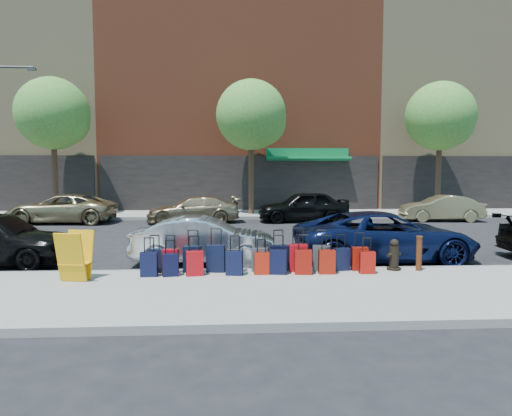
{
  "coord_description": "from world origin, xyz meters",
  "views": [
    {
      "loc": [
        -0.67,
        -15.46,
        2.57
      ],
      "look_at": [
        0.13,
        -1.5,
        1.39
      ],
      "focal_mm": 32.0,
      "sensor_mm": 36.0,
      "label": 1
    }
  ],
  "objects": [
    {
      "name": "suitcase_back_4",
      "position": [
        -0.58,
        -5.14,
        0.43
      ],
      "size": [
        0.41,
        0.28,
        0.9
      ],
      "rotation": [
        0.0,
        0.0,
        -0.16
      ],
      "color": "black",
      "rests_on": "sidewalk_near"
    },
    {
      "name": "suitcase_front_5",
      "position": [
        0.03,
        -4.8,
        0.44
      ],
      "size": [
        0.41,
        0.26,
        0.92
      ],
      "rotation": [
        0.0,
        0.0,
        -0.15
      ],
      "color": "#404045",
      "rests_on": "sidewalk_near"
    },
    {
      "name": "suitcase_front_3",
      "position": [
        -1.01,
        -4.79,
        0.48
      ],
      "size": [
        0.45,
        0.28,
        1.04
      ],
      "rotation": [
        0.0,
        0.0,
        -0.11
      ],
      "color": "black",
      "rests_on": "sidewalk_near"
    },
    {
      "name": "suitcase_back_8",
      "position": [
        1.57,
        -5.13,
        0.43
      ],
      "size": [
        0.38,
        0.23,
        0.9
      ],
      "rotation": [
        0.0,
        0.0,
        -0.03
      ],
      "color": "maroon",
      "rests_on": "sidewalk_near"
    },
    {
      "name": "sidewalk_far",
      "position": [
        0.0,
        10.0,
        0.07
      ],
      "size": [
        60.0,
        4.0,
        0.15
      ],
      "primitive_type": "cube",
      "color": "gray",
      "rests_on": "ground"
    },
    {
      "name": "suitcase_front_8",
      "position": [
        1.5,
        -4.83,
        0.46
      ],
      "size": [
        0.44,
        0.3,
        0.98
      ],
      "rotation": [
        0.0,
        0.0,
        -0.21
      ],
      "color": "#3B3B41",
      "rests_on": "sidewalk_near"
    },
    {
      "name": "car_near_1",
      "position": [
        -1.36,
        -3.13,
        0.64
      ],
      "size": [
        3.95,
        1.53,
        1.28
      ],
      "primitive_type": "imported",
      "rotation": [
        0.0,
        0.0,
        1.53
      ],
      "color": "silver",
      "rests_on": "ground"
    },
    {
      "name": "building_center",
      "position": [
        0.0,
        17.99,
        9.98
      ],
      "size": [
        17.0,
        12.85,
        20.0
      ],
      "color": "brown",
      "rests_on": "ground"
    },
    {
      "name": "bollard",
      "position": [
        3.85,
        -4.93,
        0.58
      ],
      "size": [
        0.15,
        0.15,
        0.83
      ],
      "color": "#38190C",
      "rests_on": "sidewalk_near"
    },
    {
      "name": "suitcase_back_5",
      "position": [
        0.05,
        -5.1,
        0.41
      ],
      "size": [
        0.35,
        0.21,
        0.83
      ],
      "rotation": [
        0.0,
        0.0,
        0.02
      ],
      "color": "#A51A0A",
      "rests_on": "sidewalk_near"
    },
    {
      "name": "tree_center",
      "position": [
        0.64,
        9.5,
        5.41
      ],
      "size": [
        3.8,
        3.8,
        7.27
      ],
      "color": "black",
      "rests_on": "sidewalk_far"
    },
    {
      "name": "sidewalk_near",
      "position": [
        0.0,
        -6.5,
        0.07
      ],
      "size": [
        60.0,
        4.0,
        0.15
      ],
      "primitive_type": "cube",
      "color": "gray",
      "rests_on": "ground"
    },
    {
      "name": "suitcase_back_7",
      "position": [
        1.02,
        -5.15,
        0.44
      ],
      "size": [
        0.41,
        0.27,
        0.92
      ],
      "rotation": [
        0.0,
        0.0,
        -0.13
      ],
      "color": "maroon",
      "rests_on": "sidewalk_near"
    },
    {
      "name": "suitcase_front_10",
      "position": [
        2.43,
        -4.82,
        0.43
      ],
      "size": [
        0.38,
        0.21,
        0.91
      ],
      "rotation": [
        0.0,
        0.0,
        -0.02
      ],
      "color": "maroon",
      "rests_on": "sidewalk_near"
    },
    {
      "name": "ground",
      "position": [
        0.0,
        0.0,
        0.0
      ],
      "size": [
        120.0,
        120.0,
        0.0
      ],
      "primitive_type": "plane",
      "color": "black",
      "rests_on": "ground"
    },
    {
      "name": "suitcase_front_4",
      "position": [
        -0.57,
        -4.79,
        0.43
      ],
      "size": [
        0.38,
        0.23,
        0.88
      ],
      "rotation": [
        0.0,
        0.0,
        -0.08
      ],
      "color": "#353539",
      "rests_on": "sidewalk_near"
    },
    {
      "name": "tree_left",
      "position": [
        -9.86,
        9.5,
        5.41
      ],
      "size": [
        3.8,
        3.8,
        7.27
      ],
      "color": "black",
      "rests_on": "sidewalk_far"
    },
    {
      "name": "car_far_2",
      "position": [
        2.93,
        6.74,
        0.76
      ],
      "size": [
        4.56,
        2.07,
        1.52
      ],
      "primitive_type": "imported",
      "rotation": [
        0.0,
        0.0,
        -1.51
      ],
      "color": "black",
      "rests_on": "ground"
    },
    {
      "name": "suitcase_front_1",
      "position": [
        -2.08,
        -4.81,
        0.43
      ],
      "size": [
        0.38,
        0.23,
        0.9
      ],
      "rotation": [
        0.0,
        0.0,
        -0.06
      ],
      "color": "#A20A18",
      "rests_on": "sidewalk_near"
    },
    {
      "name": "suitcase_front_6",
      "position": [
        0.49,
        -4.77,
        0.46
      ],
      "size": [
        0.45,
        0.3,
        0.99
      ],
      "rotation": [
        0.0,
        0.0,
        0.2
      ],
      "color": "black",
      "rests_on": "sidewalk_near"
    },
    {
      "name": "building_right",
      "position": [
        16.0,
        17.99,
        8.98
      ],
      "size": [
        15.0,
        12.12,
        18.0
      ],
      "color": "#96835C",
      "rests_on": "ground"
    },
    {
      "name": "suitcase_front_2",
      "position": [
        -1.56,
        -4.79,
        0.47
      ],
      "size": [
        0.45,
        0.29,
        1.01
      ],
      "rotation": [
        0.0,
        0.0,
        -0.15
      ],
      "color": "black",
      "rests_on": "sidewalk_near"
    },
    {
      "name": "fire_hydrant",
      "position": [
        3.28,
        -4.81,
        0.49
      ],
      "size": [
        0.38,
        0.34,
        0.75
      ],
      "rotation": [
        0.0,
        0.0,
        0.42
      ],
      "color": "black",
      "rests_on": "sidewalk_near"
    },
    {
      "name": "car_far_3",
      "position": [
        9.85,
        6.58,
        0.65
      ],
      "size": [
        4.03,
        1.69,
        1.3
      ],
      "primitive_type": "imported",
      "rotation": [
        0.0,
        0.0,
        -1.65
      ],
      "color": "#9D8F60",
      "rests_on": "ground"
    },
    {
      "name": "curb_near",
      "position": [
        0.0,
        -4.48,
        0.07
      ],
      "size": [
        60.0,
        0.08,
        0.15
      ],
      "primitive_type": "cube",
      "color": "gray",
      "rests_on": "ground"
    },
    {
      "name": "suitcase_back_10",
      "position": [
        2.51,
        -5.16,
        0.41
      ],
      "size": [
        0.35,
        0.2,
        0.84
      ],
      "rotation": [
        0.0,
        0.0,
        0.0
      ],
      "color": "#A6120A",
      "rests_on": "sidewalk_near"
    },
    {
      "name": "car_far_0",
      "position": [
        -8.73,
        6.79,
        0.69
      ],
      "size": [
        5.09,
        2.51,
        1.39
      ],
      "primitive_type": "imported",
      "rotation": [
        0.0,
        0.0,
        -1.61
      ],
      "color": "#98875D",
      "rests_on": "ground"
    },
    {
      "name": "suitcase_back_6",
      "position": [
        0.44,
        -5.1,
        0.44
      ],
      "size": [
        0.41,
        0.28,
        0.91
      ],
      "rotation": [
        0.0,
        0.0,
        -0.14
      ],
      "color": "black",
      "rests_on": "sidewalk_near"
    },
    {
      "name": "suitcase_back_2",
      "position": [
        -1.49,
        -5.14,
        0.44
      ],
      "size": [
        0.42,
        0.29,
        0.92
      ],
      "rotation": [
        0.0,
        0.0,
        0.18
      ],
      "color": "#AC0B11",
      "rests_on": "sidewalk_near"
    },
    {
      "name": "suitcase_back_0",
      "position": [
        -2.51,
        -5.16,
        0.43
      ],
      "size": [
        0.38,
        0.22,
        0.89
      ],
      "rotation": [
        0.0,
        0.0,
        0.02
      ],
      "color": "black",
      "rests_on": "sidewalk_near"
    },
    {
      "name": "display_rack",
      "position": [
        -4.04,
        -5.47,
        0.68
      ],
      "size": [
        0.71,
        0.76,
        1.07
      ],
      "rotation": [
        0.0,
        0.0,
        -0.18
      ],
      "color": "#E8A30C",
      "rests_on": "sidewalk_near"
    },
    {
      "name": "curb_far",
      "position": [
        0.0,
        7.98,
        0.07
      ],
      "size": [
        60.0,
        0.08,
        0.15
      ],
      "primitive_type": "cube",
      "color": "gray",
      "rests_on": "ground"
    },
    {
      "name": "car_near_2",
      "position": [
        3.65,
        -3.04,
        0.7
      ],
      "size": [
        5.1,
        2.46,
        1.4
      ],
      "primitive_type": "imported",
      "rotation": [
        0.0,
        0.0,
        1.6
      ],
      "color": "#0E173D",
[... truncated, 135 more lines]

